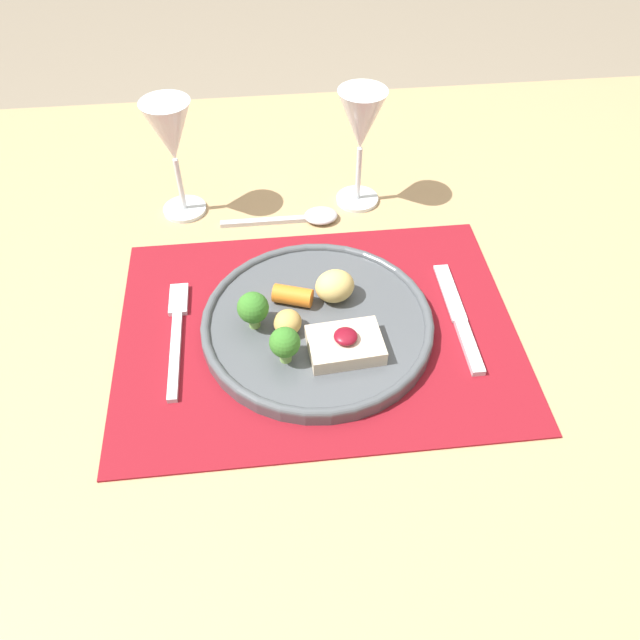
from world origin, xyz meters
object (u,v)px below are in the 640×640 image
Objects in this scene: fork at (177,330)px; wine_glass_near at (361,126)px; spoon at (308,217)px; dinner_plate at (319,324)px; wine_glass_far at (171,137)px; knife at (461,323)px.

wine_glass_near is (0.27, 0.25, 0.12)m from fork.
wine_glass_near is at bearing 31.08° from spoon.
spoon is (0.19, 0.21, 0.00)m from fork.
dinner_plate is 1.62× the size of wine_glass_far.
knife is 0.29m from spoon.
wine_glass_far is at bearing 170.63° from spoon.
dinner_plate is 0.31m from wine_glass_near.
dinner_plate is 0.23m from spoon.
knife is 1.08× the size of spoon.
dinner_plate is 0.18m from fork.
wine_glass_near is (0.09, 0.27, 0.11)m from dinner_plate.
fork is at bearing 173.01° from knife.
dinner_plate is 1.52× the size of fork.
dinner_plate is 1.65× the size of spoon.
wine_glass_near reaches higher than knife.
wine_glass_far reaches higher than dinner_plate.
knife is at bearing -2.62° from dinner_plate.
spoon is 0.97× the size of wine_glass_near.
fork is 0.28m from spoon.
wine_glass_far reaches higher than knife.
dinner_plate is 0.35m from wine_glass_far.
wine_glass_near is (-0.09, 0.28, 0.12)m from knife.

